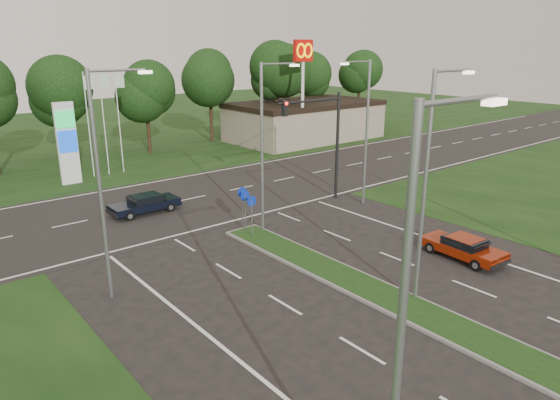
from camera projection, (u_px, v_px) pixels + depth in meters
verge_far at (45, 138)px, 55.70m from camera, size 160.00×50.00×0.02m
cross_road at (179, 201)px, 32.82m from camera, size 160.00×12.00×0.02m
median_kerb at (447, 326)px, 18.04m from camera, size 2.00×26.00×0.12m
commercial_building at (305, 121)px, 54.45m from camera, size 16.00×9.00×4.00m
streetlight_median_near at (429, 177)px, 18.65m from camera, size 2.53×0.22×9.00m
streetlight_median_far at (265, 140)px, 26.03m from camera, size 2.53×0.22×9.00m
streetlight_left_near at (408, 329)px, 8.57m from camera, size 2.53×0.22×9.00m
streetlight_left_far at (104, 175)px, 18.91m from camera, size 2.53×0.22×9.00m
streetlight_right_far at (365, 126)px, 30.77m from camera, size 2.53×0.22×9.00m
traffic_signal at (323, 131)px, 31.39m from camera, size 5.10×0.42×7.00m
median_signs at (246, 203)px, 26.71m from camera, size 1.16×1.76×2.38m
gas_pylon at (70, 141)px, 36.26m from camera, size 5.80×1.26×8.00m
mcdonalds_sign at (303, 66)px, 47.29m from camera, size 2.20×0.47×10.40m
treeline_far at (85, 82)px, 42.64m from camera, size 6.00×6.00×9.90m
red_sedan at (463, 247)px, 23.80m from camera, size 1.87×4.04×1.08m
navy_sedan at (145, 204)px, 30.33m from camera, size 4.13×1.75×1.13m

